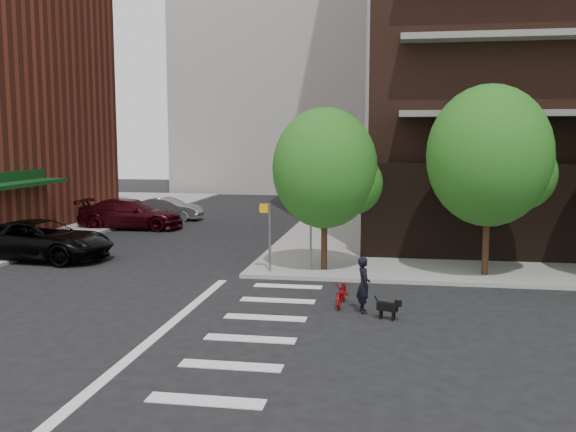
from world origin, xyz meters
TOP-DOWN VIEW (x-y plane):
  - ground at (0.00, 0.00)m, footprint 120.00×120.00m
  - crosswalk at (2.21, -0.00)m, footprint 3.85×13.00m
  - tree_a at (4.00, 8.50)m, footprint 4.00×4.00m
  - tree_b at (10.00, 8.50)m, footprint 4.50×4.50m
  - pedestrian_signal at (2.32, 7.92)m, footprint 2.18×0.67m
  - parked_car_black at (-8.20, 9.14)m, footprint 3.33×6.35m
  - parked_car_maroon at (-8.20, 18.60)m, footprint 2.69×6.04m
  - parked_car_silver at (-7.52, 22.79)m, footprint 1.57×4.36m
  - scooter at (5.08, 3.74)m, footprint 0.65×1.64m
  - dog_walker at (5.78, 3.07)m, footprint 0.70×0.55m
  - dog at (6.53, 2.39)m, footprint 0.72×0.43m

SIDE VIEW (x-z plane):
  - ground at x=0.00m, z-range 0.00..0.00m
  - crosswalk at x=2.21m, z-range 0.00..0.01m
  - dog at x=6.53m, z-range 0.08..0.69m
  - scooter at x=5.08m, z-range 0.00..0.84m
  - parked_car_silver at x=-7.52m, z-range 0.00..1.43m
  - dog_walker at x=5.78m, z-range 0.00..1.69m
  - parked_car_black at x=-8.20m, z-range 0.00..1.71m
  - parked_car_maroon at x=-8.20m, z-range 0.00..1.72m
  - pedestrian_signal at x=2.32m, z-range 0.55..3.15m
  - tree_a at x=4.00m, z-range 1.09..6.99m
  - tree_b at x=10.00m, z-range 1.22..7.87m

